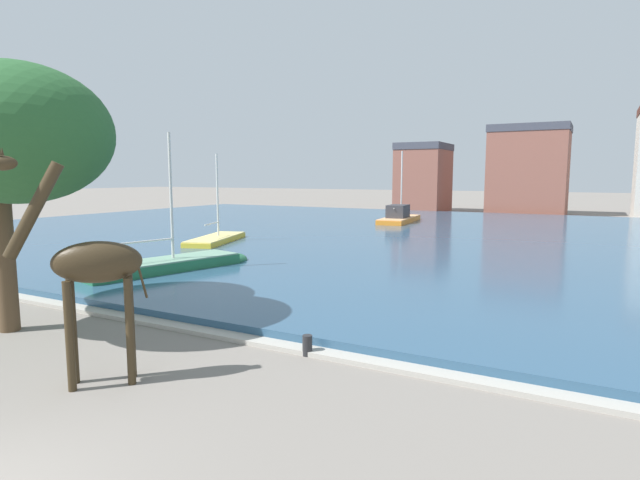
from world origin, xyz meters
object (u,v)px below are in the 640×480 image
(giraffe_statue, at_px, (90,267))
(sailboat_yellow, at_px, (219,240))
(sailboat_orange, at_px, (401,219))
(mooring_bollard, at_px, (307,345))
(shade_tree, at_px, (1,135))
(sailboat_green, at_px, (177,267))

(giraffe_statue, height_order, sailboat_yellow, sailboat_yellow)
(sailboat_orange, relative_size, mooring_bollard, 16.54)
(giraffe_statue, height_order, shade_tree, shade_tree)
(giraffe_statue, bearing_deg, sailboat_yellow, 122.53)
(sailboat_green, relative_size, sailboat_orange, 0.96)
(sailboat_green, distance_m, mooring_bollard, 11.49)
(mooring_bollard, bearing_deg, sailboat_yellow, 135.16)
(shade_tree, xyz_separation_m, mooring_bollard, (8.38, 2.00, -5.14))
(sailboat_yellow, bearing_deg, shade_tree, -69.66)
(sailboat_orange, height_order, mooring_bollard, sailboat_orange)
(giraffe_statue, distance_m, sailboat_yellow, 21.39)
(mooring_bollard, bearing_deg, sailboat_orange, 105.65)
(shade_tree, bearing_deg, mooring_bollard, 13.44)
(sailboat_orange, xyz_separation_m, mooring_bollard, (9.07, -32.38, -0.34))
(giraffe_statue, bearing_deg, sailboat_green, 125.72)
(giraffe_statue, height_order, sailboat_green, sailboat_green)
(sailboat_orange, height_order, shade_tree, shade_tree)
(giraffe_statue, xyz_separation_m, sailboat_yellow, (-11.44, 17.94, -2.12))
(sailboat_orange, bearing_deg, mooring_bollard, -74.35)
(sailboat_orange, distance_m, shade_tree, 34.72)
(sailboat_green, distance_m, shade_tree, 9.48)
(sailboat_yellow, height_order, shade_tree, shade_tree)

